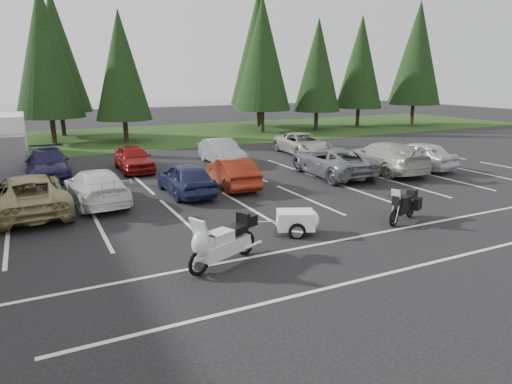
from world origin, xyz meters
The scene contains 27 objects.
ground centered at (0.00, 0.00, 0.00)m, with size 120.00×120.00×0.00m, color black.
grass_strip centered at (0.00, 24.00, 0.01)m, with size 80.00×16.00×0.01m, color #1C3912.
lake_water centered at (4.00, 55.00, 0.00)m, with size 70.00×50.00×0.02m, color slate.
box_truck centered at (-8.00, 12.50, 1.45)m, with size 2.40×5.60×2.90m, color silver, non-canonical shape.
stall_markings centered at (0.00, 2.00, 0.00)m, with size 32.00×16.00×0.01m, color silver.
conifer_4 centered at (-5.00, 22.90, 6.53)m, with size 4.80×4.80×11.17m.
conifer_5 centered at (0.00, 21.60, 5.63)m, with size 4.14×4.14×9.63m.
conifer_6 centered at (12.00, 22.10, 6.71)m, with size 4.93×4.93×11.48m.
conifer_7 centered at (17.50, 21.80, 5.81)m, with size 4.27×4.27×9.94m.
conifer_8 centered at (23.00, 22.60, 6.17)m, with size 4.53×4.53×10.56m.
conifer_9 centered at (29.00, 21.30, 7.07)m, with size 5.19×5.19×12.10m.
conifer_back_b centered at (-4.00, 27.50, 6.77)m, with size 4.97×4.97×11.58m.
conifer_back_c centered at (14.00, 26.80, 7.49)m, with size 5.50×5.50×12.81m.
car_near_2 centered at (-6.89, 3.83, 0.73)m, with size 2.41×5.23×1.45m, color #8E8152.
car_near_3 centered at (-4.53, 4.18, 0.68)m, with size 1.89×4.65×1.35m, color white.
car_near_4 centered at (-0.96, 3.99, 0.69)m, with size 1.62×4.03×1.37m, color #1D2448.
car_near_5 centered at (1.32, 4.30, 0.66)m, with size 1.40×4.02×1.33m, color maroon.
car_near_6 centered at (6.72, 4.29, 0.73)m, with size 2.41×5.22×1.45m, color slate.
car_near_7 centered at (9.75, 3.91, 0.79)m, with size 2.20×5.41×1.57m, color #A4A296.
car_near_8 centered at (11.89, 3.78, 0.75)m, with size 1.76×4.38×1.49m, color silver.
car_far_1 centered at (-5.99, 10.08, 0.69)m, with size 1.94×4.78×1.39m, color #1B173A.
car_far_2 centered at (-1.88, 9.92, 0.68)m, with size 1.60×3.98×1.36m, color maroon.
car_far_3 centered at (3.02, 9.71, 0.69)m, with size 1.47×4.20×1.38m, color gray.
car_far_4 centered at (8.91, 10.46, 0.67)m, with size 2.23×4.85×1.35m, color #ACA69D.
touring_motorcycle centered at (-2.41, -3.62, 0.75)m, with size 2.73×0.84×1.51m, color silver, non-canonical shape.
cargo_trailer centered at (0.55, -2.39, 0.38)m, with size 1.66×0.93×0.77m, color white, non-canonical shape.
adventure_motorcycle centered at (4.48, -2.94, 0.64)m, with size 2.12×0.74×1.29m, color black, non-canonical shape.
Camera 1 is at (-6.65, -14.05, 4.84)m, focal length 32.00 mm.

